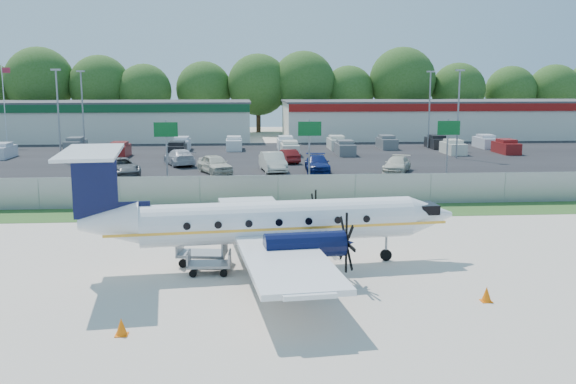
{
  "coord_description": "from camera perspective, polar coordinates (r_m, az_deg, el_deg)",
  "views": [
    {
      "loc": [
        -2.54,
        -26.46,
        7.98
      ],
      "look_at": [
        0.0,
        6.0,
        2.3
      ],
      "focal_mm": 40.0,
      "sensor_mm": 36.0,
      "label": 1
    }
  ],
  "objects": [
    {
      "name": "sign_left",
      "position": [
        49.86,
        -10.78,
        4.69
      ],
      "size": [
        1.8,
        0.26,
        5.0
      ],
      "color": "gray",
      "rests_on": "ground"
    },
    {
      "name": "grass_verge",
      "position": [
        39.36,
        -0.68,
        -1.79
      ],
      "size": [
        170.0,
        4.0,
        0.02
      ],
      "primitive_type": "cube",
      "color": "#2D561E",
      "rests_on": "ground"
    },
    {
      "name": "baggage_cart_far",
      "position": [
        28.52,
        -7.64,
        -5.38
      ],
      "size": [
        2.25,
        1.54,
        1.1
      ],
      "color": "gray",
      "rests_on": "ground"
    },
    {
      "name": "parked_car_g",
      "position": [
        63.04,
        -0.03,
        2.62
      ],
      "size": [
        2.3,
        4.3,
        1.35
      ],
      "primitive_type": "imported",
      "rotation": [
        0.0,
        0.0,
        3.37
      ],
      "color": "maroon",
      "rests_on": "ground"
    },
    {
      "name": "road_car_mid",
      "position": [
        47.64,
        6.66,
        0.18
      ],
      "size": [
        4.16,
        2.6,
        1.32
      ],
      "primitive_type": "imported",
      "rotation": [
        0.0,
        0.0,
        -1.28
      ],
      "color": "#595B5E",
      "rests_on": "ground"
    },
    {
      "name": "sign_mid",
      "position": [
        49.87,
        1.93,
        4.86
      ],
      "size": [
        1.8,
        0.26,
        5.0
      ],
      "color": "gray",
      "rests_on": "ground"
    },
    {
      "name": "perimeter_fence",
      "position": [
        41.14,
        -0.87,
        0.13
      ],
      "size": [
        120.0,
        0.06,
        1.99
      ],
      "color": "gray",
      "rests_on": "ground"
    },
    {
      "name": "flagpole_east",
      "position": [
        86.3,
        -23.89,
        7.5
      ],
      "size": [
        1.06,
        0.12,
        10.0
      ],
      "color": "white",
      "rests_on": "ground"
    },
    {
      "name": "parked_car_f",
      "position": [
        62.09,
        -9.61,
        2.37
      ],
      "size": [
        3.73,
        5.74,
        1.55
      ],
      "primitive_type": "imported",
      "rotation": [
        0.0,
        0.0,
        3.46
      ],
      "color": "silver",
      "rests_on": "ground"
    },
    {
      "name": "building_east",
      "position": [
        93.09,
        13.47,
        6.33
      ],
      "size": [
        44.4,
        12.4,
        5.24
      ],
      "color": "silver",
      "rests_on": "ground"
    },
    {
      "name": "cone_port_wing",
      "position": [
        21.41,
        -14.59,
        -11.54
      ],
      "size": [
        0.4,
        0.4,
        0.57
      ],
      "color": "#FE6A08",
      "rests_on": "ground"
    },
    {
      "name": "aircraft",
      "position": [
        27.5,
        -1.59,
        -2.64
      ],
      "size": [
        16.97,
        16.7,
        5.21
      ],
      "color": "white",
      "rests_on": "ground"
    },
    {
      "name": "far_parking_rows",
      "position": [
        71.95,
        -2.43,
        3.52
      ],
      "size": [
        56.0,
        10.0,
        1.6
      ],
      "primitive_type": null,
      "color": "gray",
      "rests_on": "ground"
    },
    {
      "name": "parked_car_d",
      "position": [
        56.82,
        2.61,
        1.81
      ],
      "size": [
        2.32,
        5.16,
        1.47
      ],
      "primitive_type": "imported",
      "rotation": [
        0.0,
        0.0,
        -0.05
      ],
      "color": "navy",
      "rests_on": "ground"
    },
    {
      "name": "cone_starboard_wing",
      "position": [
        42.3,
        -1.9,
        -0.65
      ],
      "size": [
        0.36,
        0.36,
        0.52
      ],
      "color": "#FE6A08",
      "rests_on": "ground"
    },
    {
      "name": "light_pole_nw",
      "position": [
        66.84,
        -19.76,
        6.96
      ],
      "size": [
        0.9,
        0.35,
        9.09
      ],
      "color": "gray",
      "rests_on": "ground"
    },
    {
      "name": "light_pole_sw",
      "position": [
        76.53,
        -17.81,
        7.37
      ],
      "size": [
        0.9,
        0.35,
        9.09
      ],
      "color": "gray",
      "rests_on": "ground"
    },
    {
      "name": "light_pole_ne",
      "position": [
        68.35,
        14.91,
        7.26
      ],
      "size": [
        0.9,
        0.35,
        9.09
      ],
      "color": "gray",
      "rests_on": "ground"
    },
    {
      "name": "light_pole_se",
      "position": [
        77.85,
        12.47,
        7.64
      ],
      "size": [
        0.9,
        0.35,
        9.09
      ],
      "color": "gray",
      "rests_on": "ground"
    },
    {
      "name": "access_road",
      "position": [
        46.23,
        -1.26,
        -0.03
      ],
      "size": [
        170.0,
        8.0,
        0.02
      ],
      "primitive_type": "cube",
      "color": "black",
      "rests_on": "ground"
    },
    {
      "name": "baggage_cart_near",
      "position": [
        27.12,
        -7.02,
        -6.33
      ],
      "size": [
        1.85,
        1.17,
        0.94
      ],
      "color": "gray",
      "rests_on": "ground"
    },
    {
      "name": "sign_right",
      "position": [
        52.25,
        14.05,
        4.8
      ],
      "size": [
        1.8,
        0.26,
        5.0
      ],
      "color": "gray",
      "rests_on": "ground"
    },
    {
      "name": "parked_car_e",
      "position": [
        57.29,
        9.64,
        1.75
      ],
      "size": [
        3.69,
        5.11,
        1.37
      ],
      "primitive_type": "imported",
      "rotation": [
        0.0,
        0.0,
        -0.42
      ],
      "color": "beige",
      "rests_on": "ground"
    },
    {
      "name": "building_west",
      "position": [
        91.17,
        -18.18,
        6.04
      ],
      "size": [
        46.4,
        12.4,
        5.24
      ],
      "color": "silver",
      "rests_on": "ground"
    },
    {
      "name": "ground",
      "position": [
        27.76,
        0.97,
        -6.81
      ],
      "size": [
        170.0,
        170.0,
        0.0
      ],
      "primitive_type": "plane",
      "color": "beige",
      "rests_on": "ground"
    },
    {
      "name": "parking_lot",
      "position": [
        66.99,
        -2.27,
        3.05
      ],
      "size": [
        170.0,
        32.0,
        0.02
      ],
      "primitive_type": "cube",
      "color": "black",
      "rests_on": "ground"
    },
    {
      "name": "parked_car_a",
      "position": [
        56.48,
        -14.58,
        1.45
      ],
      "size": [
        4.31,
        5.85,
        1.48
      ],
      "primitive_type": "imported",
      "rotation": [
        0.0,
        0.0,
        0.39
      ],
      "color": "#595B5E",
      "rests_on": "ground"
    },
    {
      "name": "tree_line",
      "position": [
        100.81,
        -3.03,
        5.34
      ],
      "size": [
        112.0,
        6.0,
        14.0
      ],
      "primitive_type": null,
      "color": "#274E17",
      "rests_on": "ground"
    },
    {
      "name": "parked_car_b",
      "position": [
        56.08,
        -6.51,
        1.65
      ],
      "size": [
        3.6,
        5.15,
        1.63
      ],
      "primitive_type": "imported",
      "rotation": [
        0.0,
        0.0,
        0.39
      ],
      "color": "beige",
      "rests_on": "ground"
    },
    {
      "name": "cone_nose",
      "position": [
        24.79,
        17.23,
        -8.7
      ],
      "size": [
        0.4,
        0.4,
        0.56
      ],
      "color": "#FE6A08",
      "rests_on": "ground"
    },
    {
      "name": "parked_car_c",
      "position": [
        56.9,
        -1.35,
        1.83
      ],
      "size": [
        2.39,
        5.37,
        1.71
      ],
      "primitive_type": "imported",
      "rotation": [
        0.0,
        0.0,
        0.11
      ],
      "color": "beige",
      "rests_on": "ground"
    }
  ]
}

